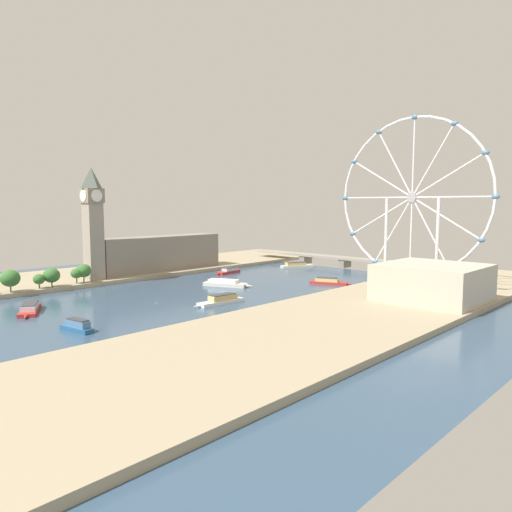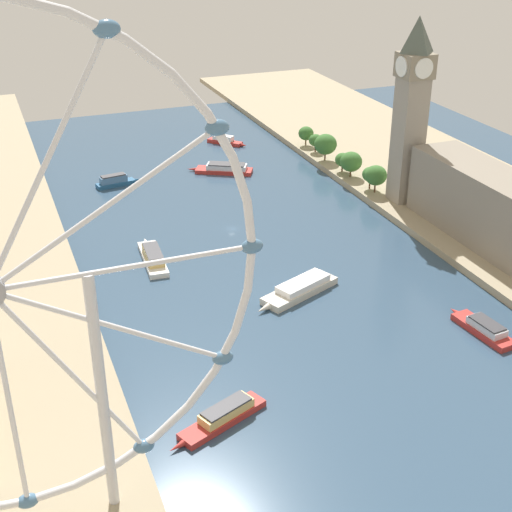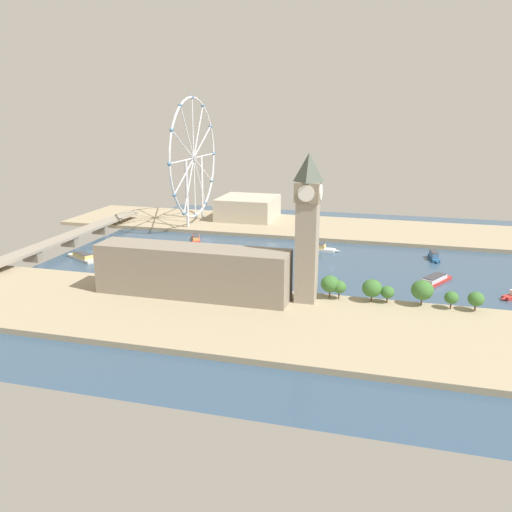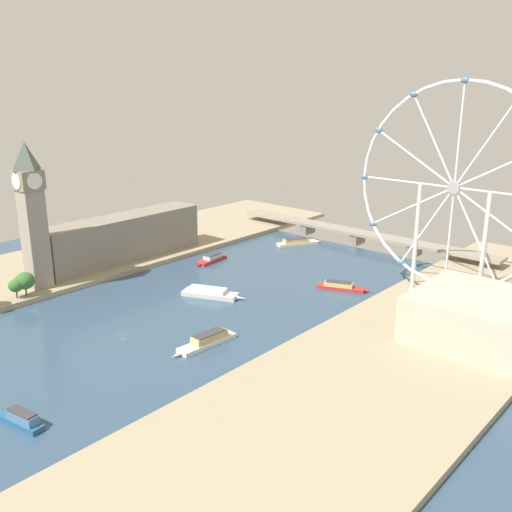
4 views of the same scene
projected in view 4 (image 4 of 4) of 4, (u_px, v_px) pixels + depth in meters
name	position (u px, v px, depth m)	size (l,w,h in m)	color
ground_plane	(122.00, 334.00, 268.88)	(393.47, 393.47, 0.00)	#334C66
riverbank_left	(7.00, 279.00, 338.90)	(90.00, 520.00, 3.00)	tan
riverbank_right	(319.00, 420.00, 197.98)	(90.00, 520.00, 3.00)	tan
clock_tower	(32.00, 214.00, 309.32)	(13.79, 13.79, 79.82)	gray
parliament_block	(123.00, 238.00, 367.64)	(22.00, 109.45, 27.96)	gray
ferris_wheel	(454.00, 189.00, 290.08)	(108.44, 3.20, 111.90)	silver
riverside_hall	(478.00, 317.00, 254.38)	(52.97, 51.71, 20.35)	#BCB29E
river_bridge	(358.00, 234.00, 414.29)	(205.47, 13.91, 9.27)	gray
tour_boat_0	(297.00, 242.00, 413.27)	(21.19, 32.89, 4.95)	beige
tour_boat_2	(341.00, 286.00, 324.82)	(30.28, 15.88, 4.90)	#B22D28
tour_boat_3	(210.00, 293.00, 314.64)	(35.59, 20.17, 4.75)	beige
tour_boat_4	(212.00, 259.00, 374.83)	(9.37, 27.43, 4.86)	#B22D28
tour_boat_5	(207.00, 340.00, 256.98)	(9.14, 34.58, 5.53)	white
tour_boat_6	(21.00, 419.00, 197.10)	(22.15, 7.94, 5.79)	#235684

